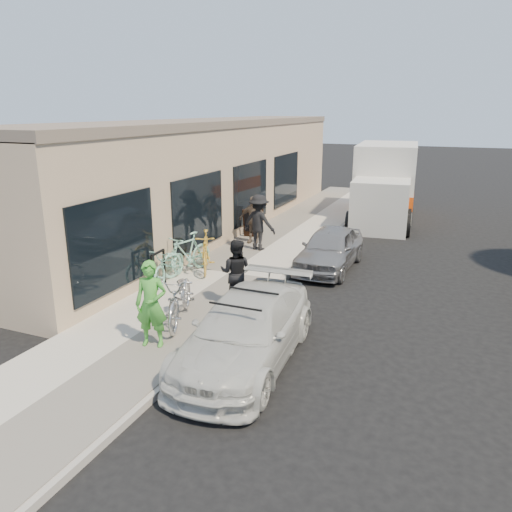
% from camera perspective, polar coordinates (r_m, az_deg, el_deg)
% --- Properties ---
extents(ground, '(120.00, 120.00, 0.00)m').
position_cam_1_polar(ground, '(10.90, -0.43, -8.52)').
color(ground, black).
rests_on(ground, ground).
extents(sidewalk, '(3.00, 34.00, 0.15)m').
position_cam_1_polar(sidewalk, '(14.18, -3.10, -2.18)').
color(sidewalk, '#B9B2A7').
rests_on(sidewalk, ground).
extents(curb, '(0.12, 34.00, 0.13)m').
position_cam_1_polar(curb, '(13.61, 2.80, -3.03)').
color(curb, '#A39D95').
rests_on(curb, ground).
extents(storefront, '(3.60, 20.00, 4.22)m').
position_cam_1_polar(storefront, '(19.52, -5.44, 9.09)').
color(storefront, tan).
rests_on(storefront, ground).
extents(bike_rack, '(0.11, 0.67, 0.95)m').
position_cam_1_polar(bike_rack, '(13.12, -11.11, -1.07)').
color(bike_rack, black).
rests_on(bike_rack, sidewalk).
extents(sandwich_board, '(0.69, 0.69, 1.02)m').
position_cam_1_polar(sandwich_board, '(18.05, -0.37, 3.88)').
color(sandwich_board, black).
rests_on(sandwich_board, sidewalk).
extents(sedan_white, '(2.03, 4.47, 1.31)m').
position_cam_1_polar(sedan_white, '(9.39, -1.11, -8.53)').
color(sedan_white, silver).
rests_on(sedan_white, ground).
extents(sedan_silver, '(1.51, 3.66, 1.24)m').
position_cam_1_polar(sedan_silver, '(14.98, 8.45, 0.86)').
color(sedan_silver, gray).
rests_on(sedan_silver, ground).
extents(moving_truck, '(3.00, 6.64, 3.17)m').
position_cam_1_polar(moving_truck, '(22.33, 14.49, 7.71)').
color(moving_truck, silver).
rests_on(moving_truck, ground).
extents(tandem_bike, '(1.43, 2.26, 1.12)m').
position_cam_1_polar(tandem_bike, '(10.91, -8.63, -4.63)').
color(tandem_bike, '#B7B7B9').
rests_on(tandem_bike, sidewalk).
extents(woman_rider, '(0.71, 0.56, 1.71)m').
position_cam_1_polar(woman_rider, '(9.81, -11.88, -5.40)').
color(woman_rider, green).
rests_on(woman_rider, sidewalk).
extents(man_standing, '(0.85, 0.70, 1.58)m').
position_cam_1_polar(man_standing, '(11.63, -2.32, -1.89)').
color(man_standing, black).
rests_on(man_standing, sidewalk).
extents(cruiser_bike_a, '(0.98, 1.96, 1.14)m').
position_cam_1_polar(cruiser_bike_a, '(14.07, -7.92, 0.28)').
color(cruiser_bike_a, '#89CDB8').
rests_on(cruiser_bike_a, sidewalk).
extents(cruiser_bike_b, '(0.87, 1.88, 0.95)m').
position_cam_1_polar(cruiser_bike_b, '(13.47, -9.85, -0.95)').
color(cruiser_bike_b, '#89CDB8').
rests_on(cruiser_bike_b, sidewalk).
extents(cruiser_bike_c, '(1.29, 1.91, 1.12)m').
position_cam_1_polar(cruiser_bike_c, '(14.24, -5.76, 0.52)').
color(cruiser_bike_c, gold).
rests_on(cruiser_bike_c, sidewalk).
extents(bystander_a, '(1.27, 0.87, 1.81)m').
position_cam_1_polar(bystander_a, '(16.26, 0.34, 3.86)').
color(bystander_a, black).
rests_on(bystander_a, sidewalk).
extents(bystander_b, '(0.98, 0.48, 1.62)m').
position_cam_1_polar(bystander_b, '(17.13, -0.35, 4.19)').
color(bystander_b, brown).
rests_on(bystander_b, sidewalk).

